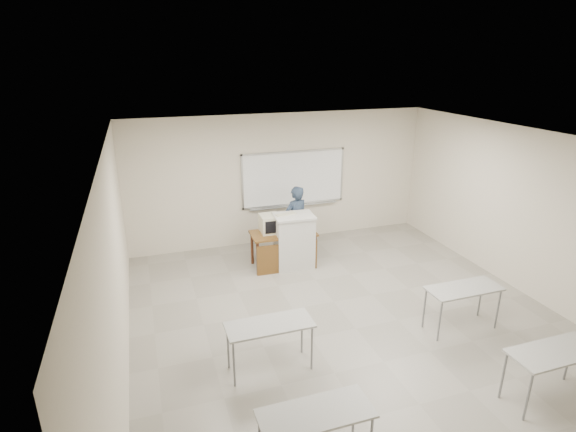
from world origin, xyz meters
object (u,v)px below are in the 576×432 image
object	(u,v)px
podium	(294,241)
laptop	(299,225)
instructor_desk	(285,244)
whiteboard	(294,179)
keyboard	(286,214)
crt_monitor	(270,224)
mouse	(298,234)
presenter	(296,221)

from	to	relation	value
podium	laptop	size ratio (longest dim) A/B	3.88
instructor_desk	podium	size ratio (longest dim) A/B	1.17
whiteboard	podium	size ratio (longest dim) A/B	2.18
podium	keyboard	bearing A→B (deg)	155.90
crt_monitor	mouse	xyz separation A→B (m)	(0.51, -0.33, -0.16)
podium	presenter	xyz separation A→B (m)	(0.23, 0.55, 0.22)
laptop	keyboard	bearing A→B (deg)	-177.99
laptop	mouse	bearing A→B (deg)	-136.18
keyboard	presenter	world-z (taller)	presenter
whiteboard	keyboard	world-z (taller)	whiteboard
crt_monitor	keyboard	bearing A→B (deg)	-24.78
crt_monitor	laptop	distance (m)	0.66
podium	mouse	bearing A→B (deg)	-55.96
instructor_desk	keyboard	size ratio (longest dim) A/B	3.16
podium	presenter	world-z (taller)	presenter
crt_monitor	presenter	xyz separation A→B (m)	(0.68, 0.32, -0.14)
instructor_desk	crt_monitor	xyz separation A→B (m)	(-0.25, 0.24, 0.40)
podium	crt_monitor	size ratio (longest dim) A/B	2.56
instructor_desk	laptop	world-z (taller)	laptop
podium	presenter	bearing A→B (deg)	70.97
podium	instructor_desk	bearing A→B (deg)	-173.10
instructor_desk	podium	distance (m)	0.20
mouse	laptop	bearing A→B (deg)	43.89
instructor_desk	crt_monitor	distance (m)	0.53
crt_monitor	laptop	world-z (taller)	crt_monitor
whiteboard	laptop	size ratio (longest dim) A/B	8.46
instructor_desk	podium	xyz separation A→B (m)	(0.20, 0.01, 0.04)
mouse	instructor_desk	bearing A→B (deg)	136.66
instructor_desk	crt_monitor	world-z (taller)	crt_monitor
podium	whiteboard	bearing A→B (deg)	75.16
whiteboard	keyboard	xyz separation A→B (m)	(-0.65, -1.39, -0.33)
whiteboard	mouse	bearing A→B (deg)	-105.75
whiteboard	crt_monitor	size ratio (longest dim) A/B	5.58
podium	laptop	bearing A→B (deg)	55.58
laptop	presenter	xyz separation A→B (m)	(0.03, 0.30, -0.02)
whiteboard	mouse	size ratio (longest dim) A/B	28.43
whiteboard	keyboard	distance (m)	1.57
instructor_desk	laptop	bearing A→B (deg)	35.47
mouse	keyboard	size ratio (longest dim) A/B	0.21
podium	presenter	distance (m)	0.64
podium	laptop	world-z (taller)	podium
keyboard	crt_monitor	bearing A→B (deg)	144.51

